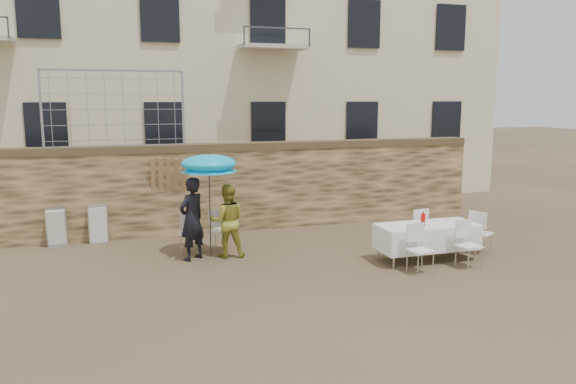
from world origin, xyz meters
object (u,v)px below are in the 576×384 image
object	(u,v)px
banquet_table	(427,226)
table_chair_front_left	(421,249)
chair_stack_right	(98,223)
woman_dress	(227,221)
soda_bottle	(423,220)
man_suit	(192,219)
chair_stack_left	(57,225)
couple_chair_left	(189,231)
table_chair_side	(481,232)
umbrella	(209,167)
table_chair_front_right	(469,245)
table_chair_back	(415,229)
couple_chair_right	(220,229)

from	to	relation	value
banquet_table	table_chair_front_left	distance (m)	0.99
chair_stack_right	woman_dress	bearing A→B (deg)	-39.51
banquet_table	soda_bottle	distance (m)	0.30
man_suit	banquet_table	distance (m)	4.92
woman_dress	soda_bottle	bearing A→B (deg)	163.97
chair_stack_left	table_chair_front_left	bearing A→B (deg)	-33.04
couple_chair_left	chair_stack_right	world-z (taller)	couple_chair_left
chair_stack_right	banquet_table	bearing A→B (deg)	-29.51
table_chair_side	chair_stack_left	world-z (taller)	table_chair_side
umbrella	banquet_table	distance (m)	4.74
woman_dress	table_chair_front_right	xyz separation A→B (m)	(4.42, -2.28, -0.31)
chair_stack_left	umbrella	bearing A→B (deg)	-33.10
banquet_table	table_chair_side	bearing A→B (deg)	4.09
couple_chair_left	banquet_table	size ratio (longest dim) A/B	0.46
couple_chair_left	table_chair_front_right	distance (m)	5.90
umbrella	table_chair_front_right	size ratio (longest dim) A/B	2.15
table_chair_back	woman_dress	bearing A→B (deg)	-15.45
man_suit	table_chair_side	distance (m)	6.25
soda_bottle	chair_stack_left	size ratio (longest dim) A/B	0.28
umbrella	table_chair_side	world-z (taller)	umbrella
couple_chair_left	chair_stack_right	distance (m)	2.51
umbrella	couple_chair_left	distance (m)	1.59
couple_chair_right	man_suit	bearing A→B (deg)	67.62
woman_dress	banquet_table	world-z (taller)	woman_dress
soda_bottle	table_chair_front_left	bearing A→B (deg)	-123.69
table_chair_front_right	table_chair_side	size ratio (longest dim) A/B	1.00
umbrella	soda_bottle	bearing A→B (deg)	-23.66
umbrella	table_chair_back	bearing A→B (deg)	-10.56
couple_chair_right	soda_bottle	bearing A→B (deg)	178.83
couple_chair_left	chair_stack_right	size ratio (longest dim) A/B	1.04
man_suit	table_chair_front_right	bearing A→B (deg)	120.25
man_suit	chair_stack_left	world-z (taller)	man_suit
woman_dress	soda_bottle	xyz separation A→B (m)	(3.72, -1.68, 0.12)
man_suit	table_chair_front_left	world-z (taller)	man_suit
table_chair_front_left	chair_stack_right	size ratio (longest dim) A/B	1.04
man_suit	umbrella	world-z (taller)	umbrella
chair_stack_left	chair_stack_right	xyz separation A→B (m)	(0.90, 0.00, 0.00)
soda_bottle	table_chair_front_left	xyz separation A→B (m)	(-0.40, -0.60, -0.43)
banquet_table	chair_stack_left	distance (m)	8.36
couple_chair_left	table_chair_front_left	world-z (taller)	same
man_suit	chair_stack_right	bearing A→B (deg)	-84.91
man_suit	couple_chair_left	distance (m)	0.68
table_chair_front_right	man_suit	bearing A→B (deg)	146.48
couple_chair_left	soda_bottle	xyz separation A→B (m)	(4.47, -2.23, 0.43)
couple_chair_right	table_chair_side	xyz separation A→B (m)	(5.37, -1.98, 0.00)
couple_chair_right	chair_stack_right	distance (m)	3.08
banquet_table	table_chair_front_left	size ratio (longest dim) A/B	2.19
woman_dress	couple_chair_left	distance (m)	0.98
man_suit	couple_chair_right	size ratio (longest dim) A/B	1.83
soda_bottle	table_chair_side	distance (m)	1.67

